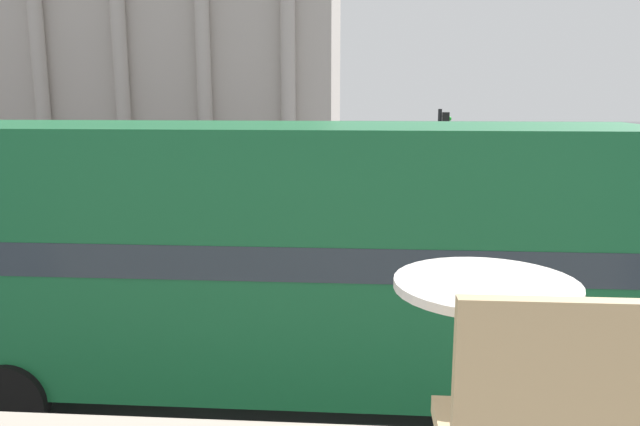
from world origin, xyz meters
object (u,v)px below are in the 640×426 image
object	(u,v)px
double_decker_bus	(285,254)
pedestrian_blue	(191,231)
traffic_light_near	(158,197)
traffic_light_mid	(441,156)
car_white	(218,207)
plaza_building_left	(155,0)
cafe_dining_table	(483,337)

from	to	relation	value
double_decker_bus	pedestrian_blue	size ratio (longest dim) A/B	5.90
double_decker_bus	traffic_light_near	bearing A→B (deg)	130.57
traffic_light_mid	car_white	bearing A→B (deg)	170.45
plaza_building_left	double_decker_bus	bearing A→B (deg)	-69.17
pedestrian_blue	traffic_light_mid	bearing A→B (deg)	140.14
plaza_building_left	traffic_light_mid	bearing A→B (deg)	-55.63
cafe_dining_table	plaza_building_left	size ratio (longest dim) A/B	0.03
double_decker_bus	traffic_light_mid	size ratio (longest dim) A/B	2.43
traffic_light_mid	pedestrian_blue	size ratio (longest dim) A/B	2.42
traffic_light_mid	pedestrian_blue	world-z (taller)	traffic_light_mid
plaza_building_left	car_white	world-z (taller)	plaza_building_left
double_decker_bus	pedestrian_blue	distance (m)	8.27
traffic_light_mid	plaza_building_left	bearing A→B (deg)	124.37
double_decker_bus	car_white	xyz separation A→B (m)	(-3.93, 12.29, -1.65)
plaza_building_left	pedestrian_blue	bearing A→B (deg)	-70.42
traffic_light_near	pedestrian_blue	world-z (taller)	traffic_light_near
pedestrian_blue	cafe_dining_table	bearing A→B (deg)	42.28
plaza_building_left	pedestrian_blue	world-z (taller)	plaza_building_left
plaza_building_left	traffic_light_near	size ratio (longest dim) A/B	7.93
traffic_light_near	plaza_building_left	bearing A→B (deg)	108.13
double_decker_bus	traffic_light_mid	distance (m)	11.59
cafe_dining_table	double_decker_bus	bearing A→B (deg)	102.89
double_decker_bus	cafe_dining_table	world-z (taller)	double_decker_bus
cafe_dining_table	traffic_light_mid	xyz separation A→B (m)	(1.97, 17.76, -1.18)
double_decker_bus	traffic_light_mid	xyz separation A→B (m)	(3.51, 11.04, 0.34)
plaza_building_left	traffic_light_mid	world-z (taller)	plaza_building_left
cafe_dining_table	car_white	xyz separation A→B (m)	(-5.47, 19.01, -3.16)
cafe_dining_table	traffic_light_near	distance (m)	13.46
plaza_building_left	pedestrian_blue	xyz separation A→B (m)	(10.35, -29.10, -10.00)
car_white	cafe_dining_table	bearing A→B (deg)	133.84
double_decker_bus	plaza_building_left	world-z (taller)	plaza_building_left
double_decker_bus	pedestrian_blue	bearing A→B (deg)	122.04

